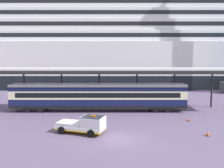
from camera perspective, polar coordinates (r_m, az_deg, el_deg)
ground_plane at (r=23.51m, az=2.29°, el=-13.34°), size 400.00×400.00×0.00m
cruise_ship at (r=71.52m, az=-14.76°, el=9.30°), size 162.95×25.03×34.45m
platform_canopy at (r=34.99m, az=-3.46°, el=3.37°), size 42.43×5.35×6.43m
train_carriage at (r=34.94m, az=-3.46°, el=-2.89°), size 25.93×2.81×4.11m
service_truck at (r=25.02m, az=-6.81°, el=-9.77°), size 5.57×3.54×2.02m
traffic_cone_near at (r=26.14m, az=22.36°, el=-10.99°), size 0.36×0.36×0.69m
traffic_cone_mid at (r=31.22m, az=18.19°, el=-8.01°), size 0.36×0.36×0.70m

